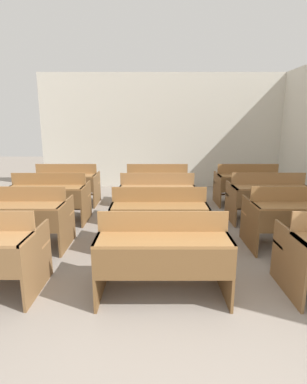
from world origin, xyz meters
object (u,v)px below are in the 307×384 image
Objects in this scene: bench_third_center at (159,196)px; bench_back_right at (249,183)px; bench_front_center at (164,252)px; bench_second_right at (298,216)px; bench_second_left at (21,216)px; bench_back_center at (159,183)px; bench_third_right at (269,196)px; wastepaper_bin at (287,192)px; bench_third_left at (51,196)px; bench_back_left at (68,183)px; bench_second_center at (160,217)px.

bench_back_right is (2.01, 1.22, 0.00)m from bench_third_center.
bench_front_center and bench_second_right have the same top height.
bench_front_center is 2.35m from bench_second_left.
bench_second_left is 1.00× the size of bench_back_center.
bench_front_center is 1.00× the size of bench_back_right.
bench_third_right is 4.55× the size of wastepaper_bin.
bench_third_left is 1.00× the size of bench_third_right.
bench_third_left and bench_back_left have the same top height.
bench_back_right is (3.99, 2.39, 0.00)m from bench_second_left.
bench_third_right is (0.03, 1.20, 0.00)m from bench_second_right.
bench_back_left is (-2.02, 3.61, 0.00)m from bench_front_center.
bench_third_center and bench_back_right have the same top height.
bench_back_left is at bearing 179.95° from bench_back_right.
bench_third_center is (-1.98, 1.17, 0.00)m from bench_second_right.
bench_third_center and bench_third_right have the same top height.
bench_back_center is at bearing 49.98° from bench_second_left.
bench_front_center and bench_back_left have the same top height.
bench_third_left is (-1.99, 2.40, 0.00)m from bench_front_center.
bench_third_left is at bearing -88.71° from bench_back_left.
bench_back_right is 1.39m from wastepaper_bin.
bench_third_right is at bearing 50.60° from bench_front_center.
bench_back_center is (2.01, -0.01, 0.00)m from bench_back_left.
bench_second_center is 1.00× the size of bench_second_right.
bench_back_center and bench_back_right have the same top height.
wastepaper_bin is at bearing 68.71° from bench_second_right.
bench_back_center is (0.00, 2.41, 0.00)m from bench_second_center.
bench_back_left and bench_back_right have the same top height.
bench_front_center and bench_back_center have the same top height.
bench_back_right is at bearing -0.05° from bench_back_left.
bench_back_center is 4.55× the size of wastepaper_bin.
bench_back_center is at bearing 90.22° from bench_front_center.
bench_second_right is (1.95, 1.22, 0.00)m from bench_front_center.
bench_front_center is at bearing -148.06° from bench_second_right.
bench_back_center is at bearing -0.30° from bench_back_left.
bench_second_right and bench_back_left have the same top height.
bench_front_center is 1.00× the size of bench_second_right.
bench_third_center is at bearing -31.49° from bench_back_left.
bench_third_center is at bearing 90.68° from bench_front_center.
wastepaper_bin is at bearing 44.40° from bench_second_center.
bench_second_left is 1.00× the size of bench_third_right.
bench_third_left is at bearing -148.77° from bench_back_center.
wastepaper_bin is (3.18, 1.90, -0.34)m from bench_third_center.
bench_back_center is 1.00× the size of bench_back_right.
bench_third_left is 1.00× the size of bench_back_left.
bench_back_left is (-1.99, 1.22, 0.00)m from bench_third_center.
bench_second_center is at bearing 90.78° from bench_front_center.
bench_second_left is 1.00× the size of bench_back_left.
bench_back_left and bench_back_center have the same top height.
bench_second_left is at bearing -179.99° from bench_second_right.
bench_second_center is (2.00, -0.03, 0.00)m from bench_second_left.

